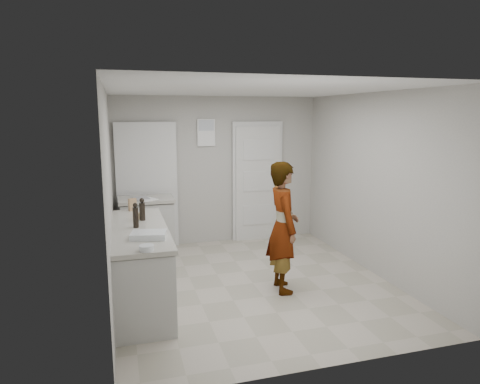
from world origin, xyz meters
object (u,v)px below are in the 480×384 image
object	(u,v)px
baking_dish	(149,235)
egg_bowl	(147,248)
oil_cruet_a	(142,210)
cake_mix_box	(132,205)
oil_cruet_b	(136,216)
person	(283,227)
spice_jar	(140,216)

from	to	relation	value
baking_dish	egg_bowl	xyz separation A→B (m)	(-0.05, -0.43, -0.00)
oil_cruet_a	baking_dish	distance (m)	0.80
oil_cruet_a	baking_dish	bearing A→B (deg)	-88.79
cake_mix_box	egg_bowl	size ratio (longest dim) A/B	1.18
oil_cruet_a	oil_cruet_b	bearing A→B (deg)	-105.60
oil_cruet_a	person	bearing A→B (deg)	-13.88
cake_mix_box	person	bearing A→B (deg)	-51.07
person	spice_jar	size ratio (longest dim) A/B	20.30
spice_jar	oil_cruet_a	distance (m)	0.12
person	oil_cruet_b	distance (m)	1.79
person	oil_cruet_b	world-z (taller)	person
spice_jar	baking_dish	bearing A→B (deg)	-87.04
person	oil_cruet_b	bearing A→B (deg)	91.97
person	egg_bowl	bearing A→B (deg)	120.06
cake_mix_box	spice_jar	bearing A→B (deg)	-104.20
person	cake_mix_box	world-z (taller)	person
spice_jar	oil_cruet_b	bearing A→B (deg)	-99.18
person	cake_mix_box	xyz separation A→B (m)	(-1.78, 0.99, 0.19)
oil_cruet_a	egg_bowl	distance (m)	1.23
oil_cruet_b	baking_dish	size ratio (longest dim) A/B	0.72
egg_bowl	person	bearing A→B (deg)	25.29
baking_dish	oil_cruet_a	bearing A→B (deg)	91.21
oil_cruet_b	baking_dish	bearing A→B (deg)	-76.89
oil_cruet_a	baking_dish	size ratio (longest dim) A/B	0.68
cake_mix_box	baking_dish	bearing A→B (deg)	-107.22
spice_jar	baking_dish	xyz separation A→B (m)	(0.04, -0.86, -0.01)
person	oil_cruet_a	size ratio (longest dim) A/B	5.92
cake_mix_box	egg_bowl	world-z (taller)	cake_mix_box
baking_dish	egg_bowl	bearing A→B (deg)	-96.64
cake_mix_box	egg_bowl	bearing A→B (deg)	-109.94
spice_jar	oil_cruet_b	xyz separation A→B (m)	(-0.06, -0.40, 0.10)
baking_dish	egg_bowl	size ratio (longest dim) A/B	2.88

